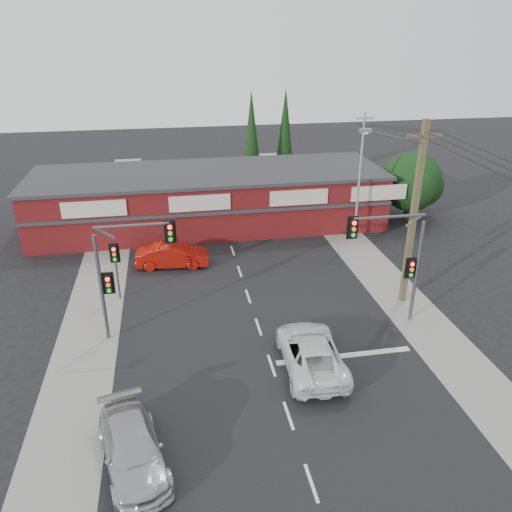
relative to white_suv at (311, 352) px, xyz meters
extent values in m
plane|color=black|center=(-1.73, 1.95, -0.76)|extent=(120.00, 120.00, 0.00)
cube|color=black|center=(-1.73, 6.95, -0.75)|extent=(14.00, 70.00, 0.01)
cube|color=gray|center=(-10.23, 6.95, -0.75)|extent=(3.00, 70.00, 0.02)
cube|color=gray|center=(6.77, 6.95, -0.75)|extent=(3.00, 70.00, 0.02)
cube|color=silver|center=(1.77, 0.45, -0.74)|extent=(6.50, 0.35, 0.01)
imported|color=silver|center=(0.00, 0.00, 0.00)|extent=(2.78, 5.57, 1.51)
imported|color=#AAADB0|center=(-7.65, -4.30, -0.06)|extent=(3.03, 5.15, 1.40)
imported|color=#981209|center=(-5.84, 11.72, 0.00)|extent=(4.71, 1.99, 1.51)
cube|color=silver|center=(-1.73, -6.22, -0.74)|extent=(0.12, 1.60, 0.01)
cube|color=silver|center=(-1.73, -2.95, -0.74)|extent=(0.12, 1.60, 0.01)
cube|color=silver|center=(-1.73, 0.33, -0.74)|extent=(0.12, 1.60, 0.01)
cube|color=silver|center=(-1.73, 3.60, -0.74)|extent=(0.12, 1.60, 0.01)
cube|color=silver|center=(-1.73, 6.88, -0.74)|extent=(0.12, 1.60, 0.01)
cube|color=silver|center=(-1.73, 10.15, -0.74)|extent=(0.12, 1.60, 0.01)
cube|color=silver|center=(-1.73, 13.43, -0.74)|extent=(0.12, 1.60, 0.01)
cube|color=silver|center=(-1.73, 16.70, -0.74)|extent=(0.12, 1.60, 0.01)
cube|color=silver|center=(-1.73, 19.98, -0.74)|extent=(0.12, 1.60, 0.01)
cube|color=silver|center=(-1.73, 23.26, -0.74)|extent=(0.12, 1.60, 0.01)
cube|color=silver|center=(-1.73, 26.53, -0.74)|extent=(0.12, 1.60, 0.01)
cube|color=#4F0F12|center=(-2.73, 18.95, 1.24)|extent=(26.00, 8.00, 4.00)
cube|color=#2D2D30|center=(-2.73, 18.95, 3.34)|extent=(26.40, 8.40, 0.25)
cube|color=beige|center=(-10.73, 14.90, 2.34)|extent=(4.20, 0.12, 1.10)
cube|color=beige|center=(-3.73, 14.90, 2.34)|extent=(4.20, 0.12, 1.10)
cube|color=beige|center=(3.27, 14.90, 2.34)|extent=(4.20, 0.12, 1.10)
cube|color=beige|center=(9.27, 14.90, 2.34)|extent=(4.20, 0.12, 1.10)
cube|color=#2D2D30|center=(-2.73, 14.85, 1.54)|extent=(26.00, 0.15, 0.25)
cylinder|color=#2D2116|center=(12.77, 16.95, 0.14)|extent=(0.50, 0.50, 1.80)
sphere|color=black|center=(12.77, 16.95, 2.44)|extent=(4.60, 4.60, 4.60)
sphere|color=black|center=(14.27, 17.95, 1.74)|extent=(3.40, 3.40, 3.40)
sphere|color=black|center=(11.47, 18.35, 1.54)|extent=(2.80, 2.80, 2.80)
cylinder|color=#2D2116|center=(1.77, 25.95, 0.24)|extent=(0.24, 0.24, 2.00)
cone|color=black|center=(1.77, 25.95, 4.74)|extent=(1.80, 1.80, 7.50)
cylinder|color=#2D2116|center=(5.27, 27.95, 0.24)|extent=(0.24, 0.24, 2.00)
cone|color=black|center=(5.27, 27.95, 4.74)|extent=(1.80, 1.80, 7.50)
cylinder|color=#47494C|center=(-9.23, 3.95, 1.99)|extent=(0.18, 0.18, 5.50)
cylinder|color=#47494C|center=(-7.53, 3.95, 5.09)|extent=(3.40, 0.14, 0.14)
cylinder|color=#47494C|center=(-8.72, 3.95, 4.79)|extent=(0.82, 0.14, 0.63)
cube|color=black|center=(-5.83, 3.95, 4.64)|extent=(0.32, 0.22, 0.95)
cube|color=black|center=(-5.83, 4.02, 4.64)|extent=(0.55, 0.04, 1.15)
cylinder|color=#FF0C07|center=(-5.83, 3.82, 4.94)|extent=(0.20, 0.06, 0.20)
cylinder|color=orange|center=(-5.83, 3.82, 4.64)|extent=(0.20, 0.06, 0.20)
cylinder|color=#0CE526|center=(-5.83, 3.82, 4.34)|extent=(0.20, 0.06, 0.20)
cube|color=black|center=(-8.88, 3.95, 2.24)|extent=(0.32, 0.22, 0.95)
cube|color=black|center=(-8.88, 4.02, 2.24)|extent=(0.55, 0.04, 1.15)
cylinder|color=#FF0C07|center=(-8.88, 3.82, 2.54)|extent=(0.20, 0.06, 0.20)
cylinder|color=orange|center=(-8.88, 3.82, 2.24)|extent=(0.20, 0.06, 0.20)
cylinder|color=#0CE526|center=(-8.88, 3.82, 1.94)|extent=(0.20, 0.06, 0.20)
cylinder|color=#47494C|center=(6.27, 2.95, 1.99)|extent=(0.18, 0.18, 5.50)
cylinder|color=#47494C|center=(4.47, 2.95, 5.09)|extent=(3.60, 0.14, 0.14)
cylinder|color=#47494C|center=(5.73, 2.95, 4.79)|extent=(0.82, 0.14, 0.63)
cube|color=black|center=(2.67, 2.95, 4.64)|extent=(0.32, 0.22, 0.95)
cube|color=black|center=(2.67, 3.02, 4.64)|extent=(0.55, 0.04, 1.15)
cylinder|color=#FF0C07|center=(2.67, 2.82, 4.94)|extent=(0.20, 0.06, 0.20)
cylinder|color=orange|center=(2.67, 2.82, 4.64)|extent=(0.20, 0.06, 0.20)
cylinder|color=#0CE526|center=(2.67, 2.82, 4.34)|extent=(0.20, 0.06, 0.20)
cube|color=black|center=(5.92, 2.95, 2.24)|extent=(0.32, 0.22, 0.95)
cube|color=black|center=(5.92, 3.02, 2.24)|extent=(0.55, 0.04, 1.15)
cylinder|color=#FF0C07|center=(5.92, 2.82, 2.54)|extent=(0.20, 0.06, 0.20)
cylinder|color=orange|center=(5.92, 2.82, 2.24)|extent=(0.20, 0.06, 0.20)
cylinder|color=#0CE526|center=(5.92, 2.82, 1.94)|extent=(0.20, 0.06, 0.20)
cylinder|color=#47494C|center=(-8.93, 7.95, 0.74)|extent=(0.12, 0.12, 3.00)
cube|color=black|center=(-8.93, 7.95, 2.04)|extent=(0.32, 0.22, 0.95)
cube|color=black|center=(-8.93, 8.02, 2.04)|extent=(0.55, 0.04, 1.15)
cylinder|color=#FF0C07|center=(-8.93, 7.82, 2.34)|extent=(0.20, 0.06, 0.20)
cylinder|color=orange|center=(-8.93, 7.82, 2.04)|extent=(0.20, 0.06, 0.20)
cylinder|color=#0CE526|center=(-8.93, 7.82, 1.74)|extent=(0.20, 0.06, 0.20)
cube|color=brown|center=(6.77, 4.95, 4.24)|extent=(0.30, 0.30, 10.00)
cube|color=brown|center=(6.77, 4.95, 8.44)|extent=(1.80, 0.14, 0.14)
cylinder|color=#47494C|center=(5.17, 4.80, 8.44)|extent=(3.23, 0.39, 0.89)
cube|color=slate|center=(3.57, 4.65, 8.84)|extent=(0.55, 0.25, 0.18)
cylinder|color=silver|center=(3.57, 4.65, 8.74)|extent=(0.28, 0.28, 0.05)
cylinder|color=gray|center=(7.27, 13.95, 3.74)|extent=(0.16, 0.16, 9.00)
cube|color=gray|center=(7.27, 13.95, 7.84)|extent=(1.20, 0.10, 0.10)
cylinder|color=black|center=(6.42, 9.45, 8.04)|extent=(0.73, 9.01, 1.22)
cylinder|color=black|center=(7.02, 9.45, 8.04)|extent=(0.52, 9.00, 1.22)
cylinder|color=black|center=(7.61, 9.45, 8.04)|extent=(0.31, 9.00, 1.22)
camera|label=1|loc=(-5.72, -17.81, 13.20)|focal=35.00mm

